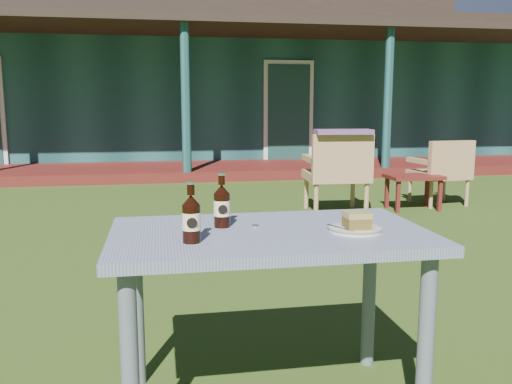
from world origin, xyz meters
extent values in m
plane|color=#334916|center=(0.00, 0.00, 0.00)|extent=(80.00, 80.00, 0.00)
cube|color=#1B4745|center=(0.00, 9.50, 1.30)|extent=(15.00, 6.00, 2.60)
cube|color=black|center=(0.00, 9.50, 2.75)|extent=(15.80, 6.80, 0.30)
cube|color=black|center=(0.00, 9.50, 3.15)|extent=(12.00, 3.50, 0.60)
cube|color=#571915|center=(0.00, 5.60, 0.08)|extent=(15.00, 1.80, 0.16)
cube|color=black|center=(0.00, 5.60, 2.45)|extent=(15.40, 2.00, 0.12)
cylinder|color=#1B4745|center=(0.00, 4.80, 1.23)|extent=(0.14, 0.14, 2.45)
cylinder|color=#1B4745|center=(3.25, 4.80, 1.23)|extent=(0.14, 0.14, 2.45)
cube|color=white|center=(2.00, 6.48, 1.00)|extent=(0.95, 0.06, 2.00)
cube|color=#193D38|center=(2.00, 6.45, 1.00)|extent=(0.80, 0.04, 1.85)
cylinder|color=brown|center=(3.00, 18.50, 4.75)|extent=(0.28, 0.28, 9.50)
cube|color=slate|center=(0.00, -1.60, 0.70)|extent=(1.20, 0.70, 0.04)
cylinder|color=slate|center=(-0.52, -1.87, 0.34)|extent=(0.06, 0.06, 0.68)
cylinder|color=slate|center=(0.52, -1.87, 0.34)|extent=(0.06, 0.06, 0.68)
cylinder|color=slate|center=(-0.52, -1.33, 0.34)|extent=(0.06, 0.06, 0.68)
cylinder|color=slate|center=(0.52, -1.33, 0.34)|extent=(0.06, 0.06, 0.68)
cylinder|color=silver|center=(0.32, -1.67, 0.73)|extent=(0.20, 0.20, 0.01)
cylinder|color=olive|center=(0.32, -1.67, 0.73)|extent=(0.20, 0.20, 0.00)
cube|color=brown|center=(0.32, -1.68, 0.75)|extent=(0.09, 0.08, 0.04)
cube|color=#A08A47|center=(0.32, -1.68, 0.79)|extent=(0.09, 0.09, 0.02)
cube|color=silver|center=(0.25, -1.68, 0.74)|extent=(0.07, 0.13, 0.00)
cylinder|color=black|center=(-0.17, -1.51, 0.79)|extent=(0.06, 0.06, 0.13)
cone|color=black|center=(-0.17, -1.51, 0.87)|extent=(0.06, 0.06, 0.04)
cylinder|color=black|center=(-0.17, -1.51, 0.91)|extent=(0.03, 0.03, 0.04)
cylinder|color=silver|center=(-0.17, -1.51, 0.93)|extent=(0.03, 0.03, 0.01)
cylinder|color=beige|center=(-0.17, -1.51, 0.80)|extent=(0.06, 0.06, 0.06)
cylinder|color=black|center=(-0.17, -1.54, 0.80)|extent=(0.04, 0.00, 0.04)
cylinder|color=black|center=(-0.30, -1.73, 0.79)|extent=(0.06, 0.06, 0.13)
cone|color=black|center=(-0.30, -1.73, 0.87)|extent=(0.06, 0.06, 0.04)
cylinder|color=black|center=(-0.30, -1.73, 0.91)|extent=(0.03, 0.03, 0.04)
cylinder|color=silver|center=(-0.30, -1.73, 0.93)|extent=(0.03, 0.03, 0.01)
cylinder|color=beige|center=(-0.30, -1.73, 0.80)|extent=(0.06, 0.06, 0.06)
cylinder|color=black|center=(-0.30, -1.76, 0.80)|extent=(0.04, 0.00, 0.04)
cylinder|color=silver|center=(-0.04, -1.54, 0.72)|extent=(0.03, 0.03, 0.01)
cube|color=tan|center=(1.51, 2.14, 0.41)|extent=(0.69, 0.65, 0.09)
cube|color=tan|center=(1.49, 1.87, 0.67)|extent=(0.66, 0.12, 0.43)
cube|color=tan|center=(1.80, 2.14, 0.60)|extent=(0.11, 0.58, 0.06)
cube|color=tan|center=(1.22, 2.17, 0.60)|extent=(0.11, 0.58, 0.06)
cylinder|color=tan|center=(1.80, 2.37, 0.18)|extent=(0.05, 0.05, 0.36)
cylinder|color=tan|center=(1.25, 2.41, 0.18)|extent=(0.05, 0.05, 0.36)
cylinder|color=tan|center=(1.77, 1.86, 0.18)|extent=(0.05, 0.05, 0.36)
cylinder|color=tan|center=(1.22, 1.90, 0.18)|extent=(0.05, 0.05, 0.36)
cube|color=tan|center=(2.88, 2.39, 0.36)|extent=(0.63, 0.60, 0.08)
cube|color=tan|center=(2.91, 2.16, 0.59)|extent=(0.58, 0.13, 0.38)
cube|color=tan|center=(3.14, 2.44, 0.53)|extent=(0.12, 0.51, 0.05)
cube|color=tan|center=(2.63, 2.38, 0.53)|extent=(0.12, 0.51, 0.05)
cylinder|color=tan|center=(3.10, 2.64, 0.16)|extent=(0.05, 0.05, 0.32)
cylinder|color=tan|center=(2.62, 2.59, 0.16)|extent=(0.05, 0.05, 0.32)
cylinder|color=tan|center=(3.15, 2.19, 0.16)|extent=(0.05, 0.05, 0.32)
cylinder|color=tan|center=(2.67, 2.14, 0.16)|extent=(0.05, 0.05, 0.32)
cube|color=#6A4671|center=(1.49, 1.87, 0.91)|extent=(0.61, 0.26, 0.05)
cube|color=#571915|center=(2.43, 2.11, 0.38)|extent=(0.60, 0.40, 0.04)
cube|color=#571915|center=(2.18, 1.96, 0.18)|extent=(0.04, 0.04, 0.36)
cube|color=#571915|center=(2.68, 1.96, 0.18)|extent=(0.04, 0.04, 0.36)
cube|color=#571915|center=(2.18, 2.26, 0.18)|extent=(0.04, 0.04, 0.36)
cube|color=#571915|center=(2.68, 2.26, 0.18)|extent=(0.04, 0.04, 0.36)
camera|label=1|loc=(-0.40, -3.57, 1.19)|focal=38.00mm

